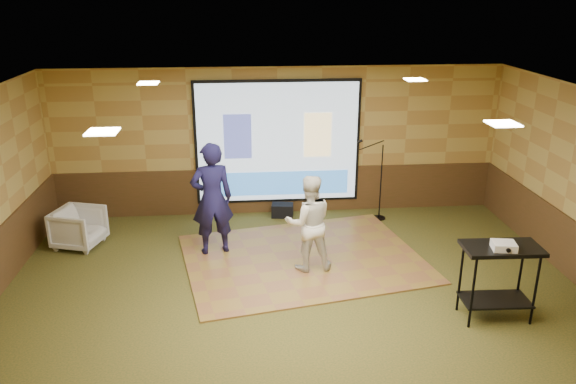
{
  "coord_description": "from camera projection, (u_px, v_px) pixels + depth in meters",
  "views": [
    {
      "loc": [
        -0.74,
        -7.45,
        4.38
      ],
      "look_at": [
        -0.0,
        1.06,
        1.3
      ],
      "focal_mm": 35.0,
      "sensor_mm": 36.0,
      "label": 1
    }
  ],
  "objects": [
    {
      "name": "projector",
      "position": [
        504.0,
        246.0,
        7.51
      ],
      "size": [
        0.34,
        0.3,
        0.1
      ],
      "primitive_type": "cube",
      "rotation": [
        0.0,
        0.0,
        -0.18
      ],
      "color": "white",
      "rests_on": "av_table"
    },
    {
      "name": "downlight_sw",
      "position": [
        102.0,
        132.0,
        5.94
      ],
      "size": [
        0.32,
        0.32,
        0.02
      ],
      "primitive_type": "cube",
      "color": "#FFEBBF",
      "rests_on": "room_shell"
    },
    {
      "name": "duffel_bag",
      "position": [
        282.0,
        210.0,
        11.48
      ],
      "size": [
        0.47,
        0.35,
        0.27
      ],
      "primitive_type": "cube",
      "rotation": [
        0.0,
        0.0,
        -0.14
      ],
      "color": "black",
      "rests_on": "ground"
    },
    {
      "name": "room_shell",
      "position": [
        295.0,
        164.0,
        7.82
      ],
      "size": [
        9.04,
        7.04,
        3.02
      ],
      "color": "tan",
      "rests_on": "ground"
    },
    {
      "name": "downlight_nw",
      "position": [
        148.0,
        83.0,
        9.03
      ],
      "size": [
        0.32,
        0.32,
        0.02
      ],
      "primitive_type": "cube",
      "color": "#FFEBBF",
      "rests_on": "room_shell"
    },
    {
      "name": "wainscot_back",
      "position": [
        278.0,
        190.0,
        11.63
      ],
      "size": [
        9.0,
        0.04,
        0.95
      ],
      "primitive_type": "cube",
      "color": "#443216",
      "rests_on": "ground"
    },
    {
      "name": "projector_screen",
      "position": [
        278.0,
        144.0,
        11.25
      ],
      "size": [
        3.32,
        0.06,
        2.52
      ],
      "color": "black",
      "rests_on": "room_shell"
    },
    {
      "name": "banquet_chair",
      "position": [
        79.0,
        228.0,
        10.08
      ],
      "size": [
        0.98,
        0.96,
        0.71
      ],
      "primitive_type": "imported",
      "rotation": [
        0.0,
        0.0,
        1.27
      ],
      "color": "gray",
      "rests_on": "ground"
    },
    {
      "name": "ground",
      "position": [
        294.0,
        296.0,
        8.53
      ],
      "size": [
        9.0,
        9.0,
        0.0
      ],
      "primitive_type": "plane",
      "color": "#2A391A",
      "rests_on": "ground"
    },
    {
      "name": "av_table",
      "position": [
        500.0,
        266.0,
        7.72
      ],
      "size": [
        1.05,
        0.55,
        1.11
      ],
      "rotation": [
        0.0,
        0.0,
        -0.03
      ],
      "color": "black",
      "rests_on": "ground"
    },
    {
      "name": "downlight_se",
      "position": [
        503.0,
        124.0,
        6.29
      ],
      "size": [
        0.32,
        0.32,
        0.02
      ],
      "primitive_type": "cube",
      "color": "#FFEBBF",
      "rests_on": "room_shell"
    },
    {
      "name": "mic_stand",
      "position": [
        377.0,
        196.0,
        11.26
      ],
      "size": [
        0.65,
        0.27,
        1.67
      ],
      "rotation": [
        0.0,
        0.0,
        -0.42
      ],
      "color": "black",
      "rests_on": "ground"
    },
    {
      "name": "dance_floor",
      "position": [
        303.0,
        258.0,
        9.69
      ],
      "size": [
        4.46,
        3.72,
        0.03
      ],
      "primitive_type": "cube",
      "rotation": [
        0.0,
        0.0,
        0.19
      ],
      "color": "brown",
      "rests_on": "ground"
    },
    {
      "name": "player_left",
      "position": [
        212.0,
        199.0,
        9.59
      ],
      "size": [
        0.81,
        0.62,
        1.98
      ],
      "primitive_type": "imported",
      "rotation": [
        0.0,
        0.0,
        3.37
      ],
      "color": "#171542",
      "rests_on": "dance_floor"
    },
    {
      "name": "player_right",
      "position": [
        309.0,
        223.0,
        9.07
      ],
      "size": [
        0.82,
        0.66,
        1.61
      ],
      "primitive_type": "imported",
      "rotation": [
        0.0,
        0.0,
        3.2
      ],
      "color": "silver",
      "rests_on": "dance_floor"
    },
    {
      "name": "downlight_ne",
      "position": [
        415.0,
        80.0,
        9.39
      ],
      "size": [
        0.32,
        0.32,
        0.02
      ],
      "primitive_type": "cube",
      "color": "#FFEBBF",
      "rests_on": "room_shell"
    }
  ]
}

